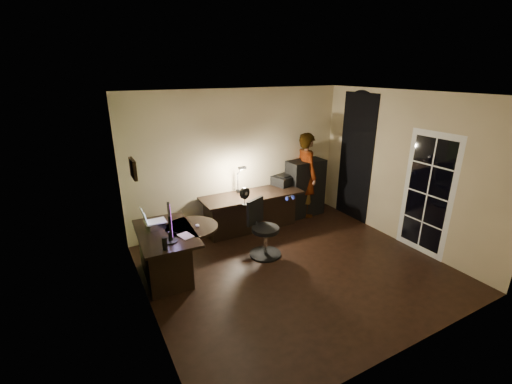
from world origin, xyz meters
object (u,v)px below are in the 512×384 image
monitor (169,230)px  person (306,175)px  desk_left (168,254)px  cabinet (305,188)px  desk_right (252,212)px  office_chair (265,229)px

monitor → person: person is taller
desk_left → cabinet: 3.41m
monitor → desk_right: bearing=44.0°
person → desk_right: bearing=104.7°
desk_right → office_chair: (-0.27, -0.99, 0.11)m
office_chair → desk_left: bearing=150.7°
desk_right → desk_left: bearing=-155.9°
cabinet → monitor: 3.55m
person → office_chair: bearing=133.5°
cabinet → monitor: bearing=-160.8°
cabinet → person: (0.01, -0.02, 0.29)m
desk_left → office_chair: 1.63m
office_chair → person: bearing=10.7°
desk_right → cabinet: (1.37, 0.15, 0.24)m
desk_right → person: 1.48m
desk_left → desk_right: (1.89, 0.82, -0.00)m
desk_left → office_chair: bearing=-2.9°
monitor → office_chair: monitor is taller
desk_right → monitor: (-1.91, -1.16, 0.55)m
desk_right → office_chair: 1.03m
desk_right → cabinet: 1.40m
cabinet → office_chair: bearing=-147.8°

